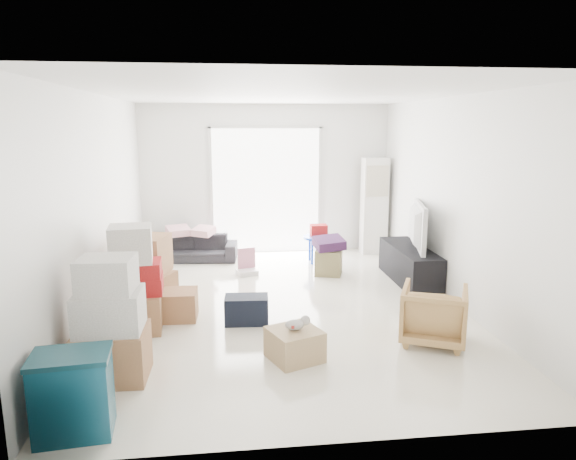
{
  "coord_description": "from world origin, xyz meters",
  "views": [
    {
      "loc": [
        -0.7,
        -6.36,
        2.33
      ],
      "look_at": [
        0.07,
        0.2,
        0.97
      ],
      "focal_mm": 32.0,
      "sensor_mm": 36.0,
      "label": 1
    }
  ],
  "objects_px": {
    "sofa": "(194,244)",
    "tv_console": "(410,264)",
    "wood_crate": "(295,344)",
    "storage_bins": "(73,394)",
    "ottoman": "(329,262)",
    "ac_tower": "(374,206)",
    "armchair": "(434,312)",
    "kids_table": "(319,235)",
    "television": "(411,243)"
  },
  "relations": [
    {
      "from": "sofa",
      "to": "tv_console",
      "type": "bearing_deg",
      "value": -21.16
    },
    {
      "from": "tv_console",
      "to": "wood_crate",
      "type": "xyz_separation_m",
      "value": [
        -2.07,
        -2.42,
        -0.11
      ]
    },
    {
      "from": "sofa",
      "to": "storage_bins",
      "type": "bearing_deg",
      "value": -91.21
    },
    {
      "from": "ottoman",
      "to": "wood_crate",
      "type": "distance_m",
      "value": 3.08
    },
    {
      "from": "ac_tower",
      "to": "armchair",
      "type": "xyz_separation_m",
      "value": [
        -0.46,
        -3.97,
        -0.53
      ]
    },
    {
      "from": "armchair",
      "to": "ac_tower",
      "type": "bearing_deg",
      "value": -71.77
    },
    {
      "from": "kids_table",
      "to": "wood_crate",
      "type": "bearing_deg",
      "value": -103.71
    },
    {
      "from": "armchair",
      "to": "tv_console",
      "type": "bearing_deg",
      "value": -78.41
    },
    {
      "from": "ac_tower",
      "to": "wood_crate",
      "type": "height_order",
      "value": "ac_tower"
    },
    {
      "from": "tv_console",
      "to": "armchair",
      "type": "distance_m",
      "value": 2.23
    },
    {
      "from": "television",
      "to": "kids_table",
      "type": "height_order",
      "value": "television"
    },
    {
      "from": "ac_tower",
      "to": "television",
      "type": "distance_m",
      "value": 1.82
    },
    {
      "from": "television",
      "to": "storage_bins",
      "type": "relative_size",
      "value": 1.79
    },
    {
      "from": "television",
      "to": "kids_table",
      "type": "xyz_separation_m",
      "value": [
        -1.17,
        1.27,
        -0.13
      ]
    },
    {
      "from": "sofa",
      "to": "ottoman",
      "type": "bearing_deg",
      "value": -22.18
    },
    {
      "from": "ottoman",
      "to": "kids_table",
      "type": "distance_m",
      "value": 0.8
    },
    {
      "from": "television",
      "to": "ottoman",
      "type": "distance_m",
      "value": 1.31
    },
    {
      "from": "sofa",
      "to": "ottoman",
      "type": "relative_size",
      "value": 3.72
    },
    {
      "from": "sofa",
      "to": "television",
      "type": "bearing_deg",
      "value": -21.16
    },
    {
      "from": "ottoman",
      "to": "storage_bins",
      "type": "bearing_deg",
      "value": -124.56
    },
    {
      "from": "television",
      "to": "ottoman",
      "type": "height_order",
      "value": "television"
    },
    {
      "from": "tv_console",
      "to": "wood_crate",
      "type": "relative_size",
      "value": 3.35
    },
    {
      "from": "ac_tower",
      "to": "sofa",
      "type": "bearing_deg",
      "value": -177.37
    },
    {
      "from": "television",
      "to": "armchair",
      "type": "distance_m",
      "value": 2.24
    },
    {
      "from": "armchair",
      "to": "ottoman",
      "type": "xyz_separation_m",
      "value": [
        -0.63,
        2.69,
        -0.14
      ]
    },
    {
      "from": "tv_console",
      "to": "television",
      "type": "relative_size",
      "value": 1.34
    },
    {
      "from": "sofa",
      "to": "ottoman",
      "type": "xyz_separation_m",
      "value": [
        2.18,
        -1.13,
        -0.09
      ]
    },
    {
      "from": "sofa",
      "to": "kids_table",
      "type": "distance_m",
      "value": 2.19
    },
    {
      "from": "television",
      "to": "armchair",
      "type": "xyz_separation_m",
      "value": [
        -0.51,
        -2.17,
        -0.26
      ]
    },
    {
      "from": "ac_tower",
      "to": "kids_table",
      "type": "xyz_separation_m",
      "value": [
        -1.12,
        -0.53,
        -0.4
      ]
    },
    {
      "from": "tv_console",
      "to": "television",
      "type": "distance_m",
      "value": 0.34
    },
    {
      "from": "storage_bins",
      "to": "tv_console",
      "type": "bearing_deg",
      "value": 41.84
    },
    {
      "from": "sofa",
      "to": "armchair",
      "type": "height_order",
      "value": "armchair"
    },
    {
      "from": "storage_bins",
      "to": "wood_crate",
      "type": "distance_m",
      "value": 2.13
    },
    {
      "from": "wood_crate",
      "to": "sofa",
      "type": "bearing_deg",
      "value": 107.06
    },
    {
      "from": "television",
      "to": "armchair",
      "type": "height_order",
      "value": "armchair"
    },
    {
      "from": "sofa",
      "to": "storage_bins",
      "type": "height_order",
      "value": "storage_bins"
    },
    {
      "from": "television",
      "to": "storage_bins",
      "type": "height_order",
      "value": "television"
    },
    {
      "from": "ac_tower",
      "to": "armchair",
      "type": "bearing_deg",
      "value": -96.65
    },
    {
      "from": "television",
      "to": "kids_table",
      "type": "bearing_deg",
      "value": 57.23
    },
    {
      "from": "tv_console",
      "to": "ottoman",
      "type": "height_order",
      "value": "tv_console"
    },
    {
      "from": "ac_tower",
      "to": "kids_table",
      "type": "bearing_deg",
      "value": -154.55
    },
    {
      "from": "sofa",
      "to": "armchair",
      "type": "xyz_separation_m",
      "value": [
        2.8,
        -3.82,
        0.05
      ]
    },
    {
      "from": "television",
      "to": "sofa",
      "type": "bearing_deg",
      "value": 78.05
    },
    {
      "from": "storage_bins",
      "to": "ottoman",
      "type": "distance_m",
      "value": 4.87
    },
    {
      "from": "wood_crate",
      "to": "television",
      "type": "bearing_deg",
      "value": 49.44
    },
    {
      "from": "armchair",
      "to": "storage_bins",
      "type": "height_order",
      "value": "armchair"
    },
    {
      "from": "kids_table",
      "to": "wood_crate",
      "type": "relative_size",
      "value": 1.39
    },
    {
      "from": "television",
      "to": "armchair",
      "type": "relative_size",
      "value": 1.71
    },
    {
      "from": "tv_console",
      "to": "sofa",
      "type": "height_order",
      "value": "sofa"
    }
  ]
}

